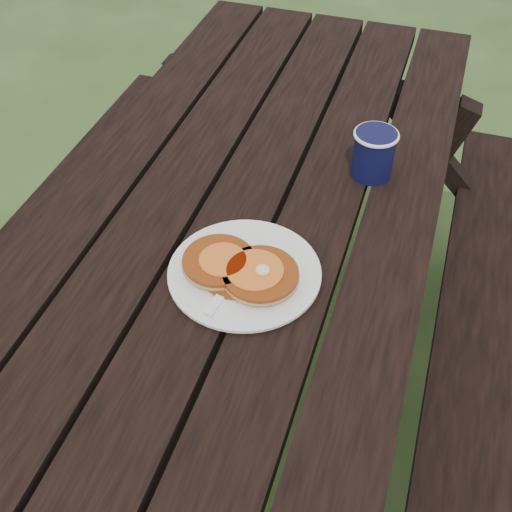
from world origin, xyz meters
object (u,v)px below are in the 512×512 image
(pancake_stack, at_px, (241,269))
(coffee_cup, at_px, (374,151))
(picnic_table, at_px, (242,332))
(plate, at_px, (245,273))

(pancake_stack, height_order, coffee_cup, coffee_cup)
(coffee_cup, bearing_deg, picnic_table, -139.59)
(picnic_table, height_order, plate, plate)
(plate, relative_size, pancake_stack, 1.26)
(picnic_table, xyz_separation_m, coffee_cup, (0.22, 0.19, 0.44))
(picnic_table, distance_m, plate, 0.43)
(picnic_table, relative_size, pancake_stack, 8.68)
(picnic_table, distance_m, coffee_cup, 0.53)
(picnic_table, relative_size, plate, 6.89)
(plate, xyz_separation_m, coffee_cup, (0.16, 0.36, 0.05))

